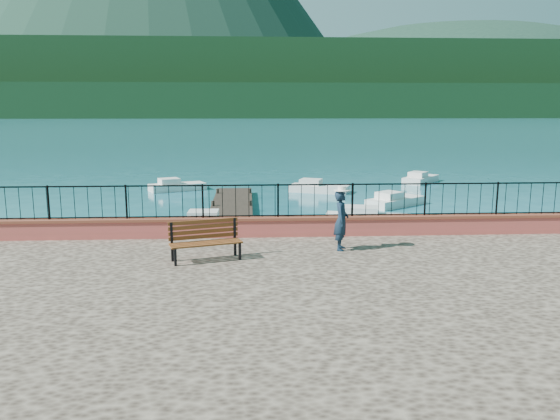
{
  "coord_description": "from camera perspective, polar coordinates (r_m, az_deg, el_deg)",
  "views": [
    {
      "loc": [
        -1.15,
        -12.07,
        4.92
      ],
      "look_at": [
        -0.34,
        2.0,
        2.3
      ],
      "focal_mm": 35.0,
      "sensor_mm": 36.0,
      "label": 1
    }
  ],
  "objects": [
    {
      "name": "parapet",
      "position": [
        16.18,
        0.86,
        -1.71
      ],
      "size": [
        28.0,
        0.46,
        0.58
      ],
      "primitive_type": "cube",
      "color": "#C24846",
      "rests_on": "promenade"
    },
    {
      "name": "boat_3",
      "position": [
        33.92,
        -10.68,
        2.69
      ],
      "size": [
        3.56,
        2.56,
        0.8
      ],
      "primitive_type": "cube",
      "rotation": [
        0.0,
        0.0,
        0.43
      ],
      "color": "silver",
      "rests_on": "ground"
    },
    {
      "name": "person",
      "position": [
        14.57,
        6.42,
        -1.08
      ],
      "size": [
        0.51,
        0.66,
        1.6
      ],
      "primitive_type": "imported",
      "rotation": [
        0.0,
        0.0,
        1.33
      ],
      "color": "#102132",
      "rests_on": "promenade"
    },
    {
      "name": "boat_0",
      "position": [
        22.74,
        -6.69,
        -1.0
      ],
      "size": [
        3.53,
        1.4,
        0.8
      ],
      "primitive_type": "cube",
      "rotation": [
        0.0,
        0.0,
        -0.03
      ],
      "color": "silver",
      "rests_on": "ground"
    },
    {
      "name": "railing",
      "position": [
        16.03,
        0.87,
        0.96
      ],
      "size": [
        27.0,
        0.05,
        0.95
      ],
      "primitive_type": "cube",
      "color": "black",
      "rests_on": "parapet"
    },
    {
      "name": "boat_1",
      "position": [
        23.79,
        9.91,
        -0.58
      ],
      "size": [
        4.41,
        2.25,
        0.8
      ],
      "primitive_type": "cube",
      "rotation": [
        0.0,
        0.0,
        -0.23
      ],
      "color": "silver",
      "rests_on": "ground"
    },
    {
      "name": "far_forest",
      "position": [
        312.09,
        -3.15,
        11.27
      ],
      "size": [
        900.0,
        60.0,
        18.0
      ],
      "primitive_type": "cube",
      "color": "black",
      "rests_on": "ground"
    },
    {
      "name": "dock",
      "position": [
        24.55,
        -5.22,
        -0.71
      ],
      "size": [
        2.0,
        16.0,
        0.3
      ],
      "primitive_type": "cube",
      "color": "#2D231C",
      "rests_on": "ground"
    },
    {
      "name": "boat_5",
      "position": [
        38.15,
        14.5,
        3.39
      ],
      "size": [
        3.12,
        3.37,
        0.8
      ],
      "primitive_type": "cube",
      "rotation": [
        0.0,
        0.0,
        0.87
      ],
      "color": "silver",
      "rests_on": "ground"
    },
    {
      "name": "foothills",
      "position": [
        372.46,
        -3.21,
        13.15
      ],
      "size": [
        900.0,
        120.0,
        44.0
      ],
      "primitive_type": "cube",
      "color": "black",
      "rests_on": "ground"
    },
    {
      "name": "hat",
      "position": [
        14.43,
        6.49,
        2.27
      ],
      "size": [
        0.44,
        0.44,
        0.12
      ],
      "primitive_type": "cylinder",
      "color": "white",
      "rests_on": "person"
    },
    {
      "name": "boat_4",
      "position": [
        32.7,
        4.12,
        2.56
      ],
      "size": [
        3.7,
        2.5,
        0.8
      ],
      "primitive_type": "cube",
      "rotation": [
        0.0,
        0.0,
        -0.38
      ],
      "color": "silver",
      "rests_on": "ground"
    },
    {
      "name": "boat_2",
      "position": [
        28.62,
        11.96,
        1.22
      ],
      "size": [
        3.41,
        3.02,
        0.8
      ],
      "primitive_type": "cube",
      "rotation": [
        0.0,
        0.0,
        0.64
      ],
      "color": "silver",
      "rests_on": "ground"
    },
    {
      "name": "companion_hill",
      "position": [
        613.34,
        18.09,
        9.56
      ],
      "size": [
        448.0,
        384.0,
        180.0
      ],
      "primitive_type": "ellipsoid",
      "color": "#142D23",
      "rests_on": "ground"
    },
    {
      "name": "park_bench",
      "position": [
        13.72,
        -7.76,
        -4.01
      ],
      "size": [
        1.86,
        1.07,
        0.98
      ],
      "rotation": [
        0.0,
        0.0,
        0.3
      ],
      "color": "black",
      "rests_on": "promenade"
    },
    {
      "name": "ground",
      "position": [
        13.08,
        2.04,
        -11.57
      ],
      "size": [
        2000.0,
        2000.0,
        0.0
      ],
      "primitive_type": "plane",
      "color": "#19596B",
      "rests_on": "ground"
    }
  ]
}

